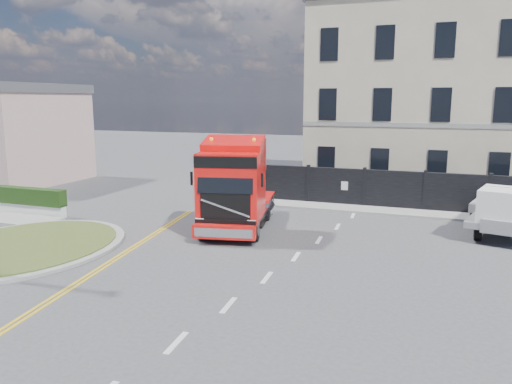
% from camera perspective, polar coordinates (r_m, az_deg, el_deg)
% --- Properties ---
extents(ground, '(120.00, 120.00, 0.00)m').
position_cam_1_polar(ground, '(19.44, -3.55, -6.14)').
color(ground, '#424244').
rests_on(ground, ground).
extents(traffic_island, '(6.80, 6.80, 0.17)m').
position_cam_1_polar(traffic_island, '(20.93, -25.00, -5.68)').
color(traffic_island, gray).
rests_on(traffic_island, ground).
extents(seaside_bldg_pink, '(8.00, 8.00, 6.00)m').
position_cam_1_polar(seaside_bldg_pink, '(37.98, -26.52, 5.53)').
color(seaside_bldg_pink, '#C49A99').
rests_on(seaside_bldg_pink, ground).
extents(hoarding_fence, '(18.80, 0.25, 2.00)m').
position_cam_1_polar(hoarding_fence, '(26.46, 17.71, 0.07)').
color(hoarding_fence, black).
rests_on(hoarding_fence, ground).
extents(georgian_building, '(12.30, 10.30, 12.80)m').
position_cam_1_polar(georgian_building, '(33.58, 17.83, 10.36)').
color(georgian_building, beige).
rests_on(georgian_building, ground).
extents(pavement_far, '(20.00, 1.60, 0.12)m').
position_cam_1_polar(pavement_far, '(25.78, 16.28, -2.25)').
color(pavement_far, gray).
rests_on(pavement_far, ground).
extents(truck, '(3.71, 6.94, 3.95)m').
position_cam_1_polar(truck, '(21.14, -2.45, 0.16)').
color(truck, black).
rests_on(truck, ground).
extents(flatbed_pickup, '(3.23, 5.52, 2.14)m').
position_cam_1_polar(flatbed_pickup, '(22.43, 26.67, -1.97)').
color(flatbed_pickup, gray).
rests_on(flatbed_pickup, ground).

